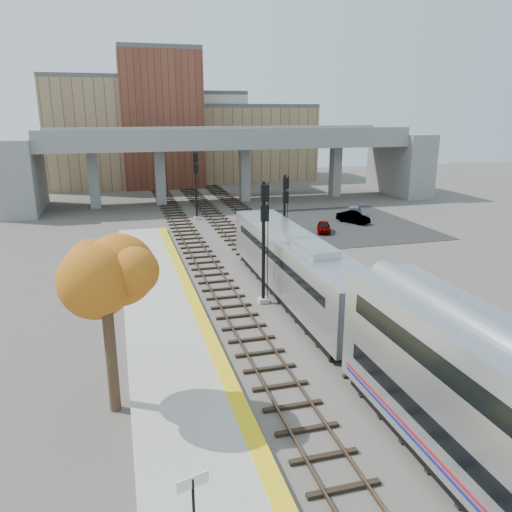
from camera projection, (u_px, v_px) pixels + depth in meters
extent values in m
plane|color=#47423D|center=(339.00, 367.00, 23.26)|extent=(160.00, 160.00, 0.00)
cube|color=#9E9E99|center=(184.00, 386.00, 21.33)|extent=(4.50, 60.00, 0.35)
cube|color=yellow|center=(227.00, 376.00, 21.77)|extent=(0.70, 60.00, 0.01)
cube|color=black|center=(218.00, 285.00, 33.96)|extent=(2.50, 95.00, 0.14)
cube|color=brown|center=(208.00, 285.00, 33.75)|extent=(0.07, 95.00, 0.14)
cube|color=brown|center=(228.00, 283.00, 34.12)|extent=(0.07, 95.00, 0.14)
cube|color=black|center=(277.00, 280.00, 35.05)|extent=(2.50, 95.00, 0.14)
cube|color=brown|center=(267.00, 279.00, 34.84)|extent=(0.07, 95.00, 0.14)
cube|color=brown|center=(287.00, 278.00, 35.21)|extent=(0.07, 95.00, 0.14)
cube|color=black|center=(329.00, 275.00, 36.09)|extent=(2.50, 95.00, 0.14)
cube|color=brown|center=(320.00, 274.00, 35.87)|extent=(0.07, 95.00, 0.14)
cube|color=brown|center=(339.00, 273.00, 36.24)|extent=(0.07, 95.00, 0.14)
cube|color=slate|center=(229.00, 141.00, 63.99)|extent=(46.00, 10.00, 1.50)
cube|color=slate|center=(238.00, 133.00, 59.20)|extent=(46.00, 0.20, 1.00)
cube|color=slate|center=(221.00, 130.00, 68.08)|extent=(46.00, 0.20, 1.00)
cube|color=slate|center=(94.00, 179.00, 60.77)|extent=(1.20, 1.60, 7.00)
cube|color=slate|center=(160.00, 177.00, 62.85)|extent=(1.20, 1.60, 7.00)
cube|color=slate|center=(244.00, 174.00, 65.70)|extent=(1.20, 1.60, 7.00)
cube|color=slate|center=(335.00, 171.00, 69.06)|extent=(1.20, 1.60, 7.00)
cube|color=slate|center=(22.00, 175.00, 58.49)|extent=(4.00, 12.00, 8.50)
cube|color=slate|center=(400.00, 164.00, 71.44)|extent=(4.00, 12.00, 8.50)
cube|color=#987C58|center=(108.00, 134.00, 78.53)|extent=(18.00, 14.00, 16.00)
cube|color=#4C4C4F|center=(104.00, 78.00, 76.21)|extent=(18.00, 14.00, 0.60)
cube|color=beige|center=(192.00, 138.00, 87.05)|extent=(16.00, 16.00, 14.00)
cube|color=#4C4C4F|center=(191.00, 94.00, 85.01)|extent=(16.00, 16.00, 0.60)
cube|color=brown|center=(161.00, 121.00, 77.26)|extent=(12.00, 10.00, 20.00)
cube|color=#4C4C4F|center=(157.00, 50.00, 74.39)|extent=(12.00, 10.00, 0.60)
cube|color=#987C58|center=(250.00, 143.00, 88.07)|extent=(20.00, 14.00, 12.00)
cube|color=#4C4C4F|center=(250.00, 106.00, 86.31)|extent=(20.00, 14.00, 0.60)
cube|color=black|center=(349.00, 224.00, 52.76)|extent=(14.00, 18.00, 0.04)
cube|color=#A8AAB2|center=(296.00, 264.00, 31.01)|extent=(3.00, 19.00, 3.20)
cube|color=black|center=(255.00, 223.00, 39.64)|extent=(2.20, 0.06, 1.10)
cube|color=black|center=(296.00, 255.00, 30.84)|extent=(3.02, 16.15, 0.50)
cube|color=black|center=(295.00, 292.00, 31.53)|extent=(2.70, 17.10, 0.50)
cube|color=#A8AAB2|center=(296.00, 236.00, 30.51)|extent=(1.60, 9.50, 0.40)
cube|color=#9E9E99|center=(263.00, 300.00, 31.05)|extent=(0.60, 0.60, 0.30)
cylinder|color=black|center=(263.00, 244.00, 30.04)|extent=(0.22, 0.22, 7.55)
cube|color=black|center=(265.00, 193.00, 28.93)|extent=(0.49, 0.18, 0.97)
cube|color=black|center=(265.00, 213.00, 29.26)|extent=(0.49, 0.18, 0.97)
cube|color=#9E9E99|center=(284.00, 259.00, 39.65)|extent=(0.60, 0.60, 0.30)
cylinder|color=black|center=(284.00, 219.00, 38.74)|extent=(0.20, 0.20, 6.83)
cube|color=black|center=(286.00, 183.00, 37.72)|extent=(0.44, 0.18, 0.88)
cube|color=black|center=(286.00, 197.00, 38.02)|extent=(0.44, 0.18, 0.88)
cube|color=#9E9E99|center=(197.00, 218.00, 54.91)|extent=(0.60, 0.60, 0.30)
cylinder|color=black|center=(196.00, 186.00, 53.93)|extent=(0.21, 0.21, 7.35)
cube|color=black|center=(195.00, 158.00, 52.84)|extent=(0.47, 0.18, 0.95)
cube|color=black|center=(196.00, 169.00, 53.17)|extent=(0.47, 0.18, 0.95)
cube|color=white|center=(193.00, 482.00, 12.63)|extent=(0.88, 0.30, 0.35)
cylinder|color=#382619|center=(111.00, 352.00, 19.27)|extent=(0.44, 0.44, 5.05)
ellipsoid|color=orange|center=(105.00, 282.00, 18.46)|extent=(3.60, 3.60, 3.61)
imported|color=#99999E|center=(324.00, 227.00, 48.84)|extent=(2.29, 3.35, 1.06)
imported|color=#99999E|center=(353.00, 217.00, 52.97)|extent=(2.85, 3.81, 1.20)
imported|color=#99999E|center=(354.00, 213.00, 55.11)|extent=(3.51, 4.60, 1.24)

